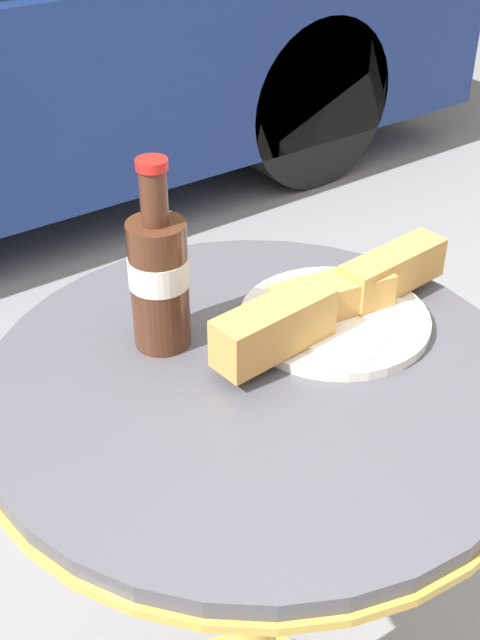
# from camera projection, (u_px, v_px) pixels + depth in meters

# --- Properties ---
(bistro_table) EXTENTS (0.60, 0.60, 0.75)m
(bistro_table) POSITION_uv_depth(u_px,v_px,m) (254.00, 508.00, 0.98)
(bistro_table) COLOR gold
(bistro_table) RESTS_ON ground_plane
(cola_bottle_left) EXTENTS (0.07, 0.07, 0.22)m
(cola_bottle_left) POSITION_uv_depth(u_px,v_px,m) (159.00, 276.00, 0.86)
(cola_bottle_left) COLOR #4C2819
(cola_bottle_left) RESTS_ON bistro_table
(lunch_plate_near) EXTENTS (0.34, 0.22, 0.07)m
(lunch_plate_near) POSITION_uv_depth(u_px,v_px,m) (332.00, 307.00, 0.92)
(lunch_plate_near) COLOR silver
(lunch_plate_near) RESTS_ON bistro_table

